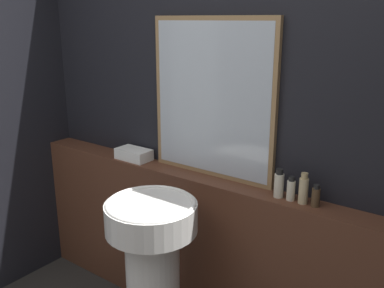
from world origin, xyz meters
The scene contains 9 objects.
wall_back centered at (0.00, 1.62, 1.25)m, with size 8.00×0.06×2.50m.
vanity_counter centered at (0.00, 1.50, 0.47)m, with size 2.69×0.17×0.93m.
pedestal_sink centered at (-0.08, 1.08, 0.56)m, with size 0.46×0.46×0.93m.
mirror centered at (-0.05, 1.57, 1.37)m, with size 0.77×0.03×0.87m.
towel_stack centered at (-0.59, 1.50, 0.97)m, with size 0.22×0.13×0.07m.
shampoo_bottle centered at (0.40, 1.50, 1.00)m, with size 0.05×0.05×0.15m.
conditioner_bottle centered at (0.46, 1.50, 0.99)m, with size 0.04×0.04×0.12m.
lotion_bottle centered at (0.53, 1.50, 1.00)m, with size 0.04×0.04×0.15m.
body_wash_bottle centered at (0.59, 1.50, 0.98)m, with size 0.04×0.04×0.11m.
Camera 1 is at (1.23, -0.34, 1.79)m, focal length 40.00 mm.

